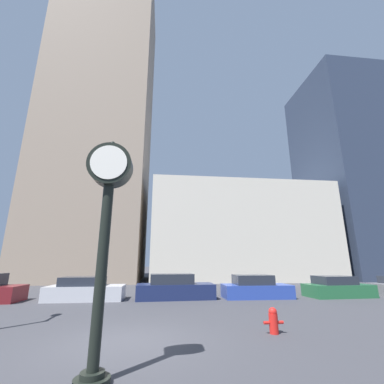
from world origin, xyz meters
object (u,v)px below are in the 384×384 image
at_px(street_clock, 107,212).
at_px(car_navy, 174,288).
at_px(car_green, 337,288).
at_px(fire_hydrant_near, 273,320).
at_px(car_silver, 85,290).
at_px(car_blue, 255,288).

xyz_separation_m(street_clock, car_navy, (2.01, 10.71, -2.57)).
xyz_separation_m(car_green, fire_hydrant_near, (-7.52, -7.57, -0.15)).
relative_size(car_silver, fire_hydrant_near, 5.63).
relative_size(car_silver, car_green, 1.06).
bearing_deg(car_blue, car_green, -0.95).
bearing_deg(street_clock, fire_hydrant_near, 31.25).
relative_size(street_clock, car_silver, 1.13).
distance_m(car_silver, car_blue, 10.09).
bearing_deg(car_green, car_navy, 176.07).
height_order(car_silver, car_navy, car_navy).
height_order(car_navy, car_blue, car_navy).
bearing_deg(car_blue, street_clock, -122.44).
distance_m(car_navy, car_green, 10.23).
bearing_deg(fire_hydrant_near, car_blue, 73.75).
bearing_deg(car_silver, street_clock, -73.89).
relative_size(car_silver, car_navy, 0.92).
height_order(street_clock, car_navy, street_clock).
height_order(street_clock, car_green, street_clock).
bearing_deg(car_navy, car_silver, 176.48).
height_order(car_silver, car_green, car_silver).
xyz_separation_m(car_silver, car_navy, (5.13, -0.07, 0.06)).
bearing_deg(fire_hydrant_near, car_green, 45.20).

